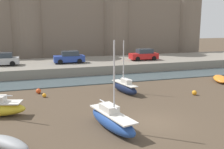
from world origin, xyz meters
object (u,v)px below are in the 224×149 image
Objects in this scene: mooring_buoy_near_shore at (194,93)px; mooring_buoy_mid_mud at (39,91)px; mooring_buoy_off_centre at (44,95)px; car_quay_west at (144,55)px; rowboat_midflat_right at (220,79)px; sailboat_midflat_left at (112,120)px; car_quay_centre_east at (69,57)px; rowboat_near_channel_left at (9,143)px; car_quay_centre_west at (2,60)px; sailboat_foreground_right at (125,87)px.

mooring_buoy_mid_mud reaches higher than mooring_buoy_near_shore.
mooring_buoy_off_centre is 18.77m from car_quay_west.
rowboat_midflat_right is 9.17× the size of mooring_buoy_near_shore.
car_quay_centre_east is (0.49, 20.42, 1.36)m from sailboat_midflat_left.
car_quay_centre_east is (-9.24, 15.17, 1.78)m from mooring_buoy_near_shore.
rowboat_near_channel_left is 22.32m from car_quay_centre_east.
mooring_buoy_off_centre is 0.09× the size of car_quay_centre_east.
mooring_buoy_off_centre is 12.51m from car_quay_centre_east.
car_quay_centre_west reaches higher than mooring_buoy_mid_mud.
mooring_buoy_off_centre is at bearing -142.96° from car_quay_west.
rowboat_midflat_right is at bearing -2.49° from mooring_buoy_mid_mud.
mooring_buoy_near_shore is 0.11× the size of car_quay_centre_west.
sailboat_midflat_left is 18.54m from rowboat_midflat_right.
mooring_buoy_mid_mud is (-20.08, 0.87, -0.06)m from rowboat_midflat_right.
mooring_buoy_off_centre is (-19.64, -0.58, -0.12)m from rowboat_midflat_right.
car_quay_centre_east reaches higher than rowboat_midflat_right.
rowboat_near_channel_left is at bearing -138.08° from sailboat_foreground_right.
car_quay_centre_east is at bearing 104.94° from sailboat_foreground_right.
mooring_buoy_near_shore is at bearing -147.09° from rowboat_midflat_right.
sailboat_midflat_left is (-3.81, -7.96, 0.05)m from sailboat_foreground_right.
mooring_buoy_near_shore is (-6.30, -4.08, -0.08)m from rowboat_midflat_right.
rowboat_midflat_right is (22.04, 10.19, -0.04)m from rowboat_near_channel_left.
rowboat_midflat_right is 0.98× the size of car_quay_centre_east.
rowboat_near_channel_left is at bearing -84.89° from car_quay_centre_west.
sailboat_foreground_right is 1.21× the size of car_quay_west.
car_quay_west reaches higher than mooring_buoy_off_centre.
mooring_buoy_near_shore reaches higher than mooring_buoy_off_centre.
mooring_buoy_mid_mud is 11.50m from car_quay_centre_west.
sailboat_foreground_right is at bearing -6.05° from mooring_buoy_off_centre.
rowboat_midflat_right is 11.80m from car_quay_west.
sailboat_midflat_left reaches higher than car_quay_centre_west.
sailboat_midflat_left is 10.98m from mooring_buoy_mid_mud.
car_quay_west is at bearing 113.89° from rowboat_midflat_right.
car_quay_centre_east is at bearing 88.64° from sailboat_midflat_left.
mooring_buoy_off_centre is at bearing -178.30° from rowboat_midflat_right.
car_quay_west is (1.57, 14.75, 1.78)m from mooring_buoy_near_shore.
car_quay_centre_west is at bearing 154.31° from rowboat_midflat_right.
rowboat_midflat_right is 0.98× the size of car_quay_west.
mooring_buoy_near_shore is 0.91× the size of mooring_buoy_mid_mud.
rowboat_midflat_right is (16.02, 9.33, -0.33)m from sailboat_midflat_left.
sailboat_midflat_left reaches higher than car_quay_centre_east.
rowboat_near_channel_left is 5.77× the size of mooring_buoy_mid_mud.
sailboat_foreground_right is at bearing -15.90° from mooring_buoy_mid_mud.
sailboat_foreground_right is 10.26× the size of mooring_buoy_mid_mud.
mooring_buoy_off_centre is (-3.62, 8.74, -0.45)m from sailboat_midflat_left.
mooring_buoy_off_centre is 13.01m from car_quay_centre_west.
mooring_buoy_off_centre is 1.52m from mooring_buoy_mid_mud.
car_quay_centre_east is (4.10, 11.68, 1.82)m from mooring_buoy_off_centre.
sailboat_foreground_right reaches higher than rowboat_midflat_right.
rowboat_midflat_right is at bearing 1.70° from mooring_buoy_off_centre.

